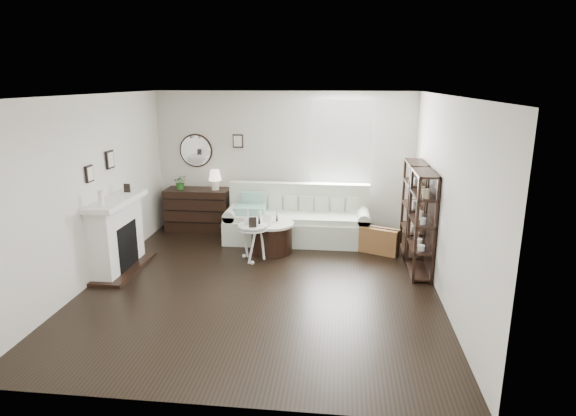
# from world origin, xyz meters

# --- Properties ---
(room) EXTENTS (5.50, 5.50, 5.50)m
(room) POSITION_xyz_m (0.73, 2.70, 1.60)
(room) COLOR black
(room) RESTS_ON ground
(fireplace) EXTENTS (0.50, 1.40, 1.84)m
(fireplace) POSITION_xyz_m (-2.32, 0.30, 0.54)
(fireplace) COLOR white
(fireplace) RESTS_ON ground
(shelf_unit_far) EXTENTS (0.30, 0.80, 1.60)m
(shelf_unit_far) POSITION_xyz_m (2.33, 1.55, 0.80)
(shelf_unit_far) COLOR black
(shelf_unit_far) RESTS_ON ground
(shelf_unit_near) EXTENTS (0.30, 0.80, 1.60)m
(shelf_unit_near) POSITION_xyz_m (2.33, 0.65, 0.80)
(shelf_unit_near) COLOR black
(shelf_unit_near) RESTS_ON ground
(sofa) EXTENTS (2.64, 0.91, 1.02)m
(sofa) POSITION_xyz_m (0.33, 2.08, 0.34)
(sofa) COLOR beige
(sofa) RESTS_ON ground
(quilt) EXTENTS (0.58, 0.49, 0.14)m
(quilt) POSITION_xyz_m (-0.53, 1.95, 0.60)
(quilt) COLOR #279072
(quilt) RESTS_ON sofa
(suitcase) EXTENTS (0.70, 0.47, 0.45)m
(suitcase) POSITION_xyz_m (1.79, 1.51, 0.22)
(suitcase) COLOR brown
(suitcase) RESTS_ON ground
(dresser) EXTENTS (1.25, 0.53, 0.83)m
(dresser) POSITION_xyz_m (-1.68, 2.47, 0.42)
(dresser) COLOR black
(dresser) RESTS_ON ground
(table_lamp) EXTENTS (0.28, 0.28, 0.39)m
(table_lamp) POSITION_xyz_m (-1.32, 2.47, 1.03)
(table_lamp) COLOR silver
(table_lamp) RESTS_ON dresser
(potted_plant) EXTENTS (0.32, 0.30, 0.28)m
(potted_plant) POSITION_xyz_m (-1.99, 2.42, 0.97)
(potted_plant) COLOR #22631C
(potted_plant) RESTS_ON dresser
(drum_table) EXTENTS (0.77, 0.77, 0.53)m
(drum_table) POSITION_xyz_m (-0.06, 1.36, 0.27)
(drum_table) COLOR black
(drum_table) RESTS_ON ground
(pedestal_table) EXTENTS (0.51, 0.51, 0.61)m
(pedestal_table) POSITION_xyz_m (-0.30, 0.93, 0.56)
(pedestal_table) COLOR white
(pedestal_table) RESTS_ON ground
(eiffel_drum) EXTENTS (0.11, 0.11, 0.17)m
(eiffel_drum) POSITION_xyz_m (0.03, 1.42, 0.62)
(eiffel_drum) COLOR black
(eiffel_drum) RESTS_ON drum_table
(bottle_drum) EXTENTS (0.06, 0.06, 0.27)m
(bottle_drum) POSITION_xyz_m (-0.25, 1.28, 0.67)
(bottle_drum) COLOR silver
(bottle_drum) RESTS_ON drum_table
(card_frame_drum) EXTENTS (0.15, 0.06, 0.19)m
(card_frame_drum) POSITION_xyz_m (-0.11, 1.17, 0.63)
(card_frame_drum) COLOR white
(card_frame_drum) RESTS_ON drum_table
(eiffel_ped) EXTENTS (0.13, 0.13, 0.17)m
(eiffel_ped) POSITION_xyz_m (-0.20, 0.97, 0.70)
(eiffel_ped) COLOR black
(eiffel_ped) RESTS_ON pedestal_table
(flask_ped) EXTENTS (0.13, 0.13, 0.25)m
(flask_ped) POSITION_xyz_m (-0.39, 0.95, 0.74)
(flask_ped) COLOR silver
(flask_ped) RESTS_ON pedestal_table
(card_frame_ped) EXTENTS (0.13, 0.07, 0.17)m
(card_frame_ped) POSITION_xyz_m (-0.28, 0.80, 0.70)
(card_frame_ped) COLOR black
(card_frame_ped) RESTS_ON pedestal_table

